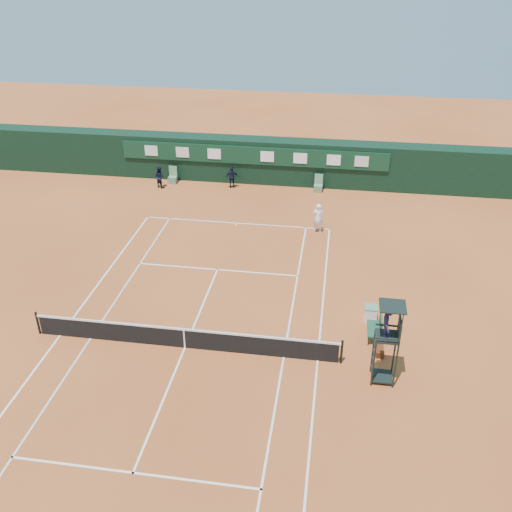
{
  "coord_description": "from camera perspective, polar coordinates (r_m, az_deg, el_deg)",
  "views": [
    {
      "loc": [
        5.74,
        -18.06,
        14.87
      ],
      "look_at": [
        2.06,
        6.0,
        1.2
      ],
      "focal_mm": 40.0,
      "sensor_mm": 36.0,
      "label": 1
    }
  ],
  "objects": [
    {
      "name": "tennis_ball",
      "position": [
        32.18,
        -1.94,
        1.85
      ],
      "size": [
        0.07,
        0.07,
        0.07
      ],
      "primitive_type": "sphere",
      "color": "#B3CA2F",
      "rests_on": "ground"
    },
    {
      "name": "ball_kid_right",
      "position": [
        38.69,
        -2.42,
        7.87
      ],
      "size": [
        0.92,
        0.57,
        1.47
      ],
      "primitive_type": "imported",
      "rotation": [
        0.0,
        0.0,
        3.4
      ],
      "color": "black",
      "rests_on": "ground"
    },
    {
      "name": "tennis_net",
      "position": [
        23.77,
        -7.18,
        -8.11
      ],
      "size": [
        12.9,
        0.1,
        1.1
      ],
      "color": "black",
      "rests_on": "ground"
    },
    {
      "name": "back_wall",
      "position": [
        39.57,
        -0.17,
        9.58
      ],
      "size": [
        40.0,
        1.65,
        3.0
      ],
      "color": "black",
      "rests_on": "ground"
    },
    {
      "name": "linesman_chair_left",
      "position": [
        40.02,
        -8.32,
        7.68
      ],
      "size": [
        0.55,
        0.5,
        1.15
      ],
      "color": "#558263",
      "rests_on": "ground"
    },
    {
      "name": "player",
      "position": [
        32.71,
        6.22,
        3.8
      ],
      "size": [
        0.65,
        0.44,
        1.74
      ],
      "primitive_type": "imported",
      "rotation": [
        0.0,
        0.0,
        3.18
      ],
      "color": "white",
      "rests_on": "ground"
    },
    {
      "name": "cooler",
      "position": [
        25.85,
        11.38,
        -5.58
      ],
      "size": [
        0.57,
        0.57,
        0.65
      ],
      "color": "silver",
      "rests_on": "ground"
    },
    {
      "name": "umpire_chair",
      "position": [
        21.42,
        13.07,
        -6.97
      ],
      "size": [
        0.96,
        0.95,
        3.42
      ],
      "color": "black",
      "rests_on": "ground"
    },
    {
      "name": "ball_kid_left",
      "position": [
        39.25,
        -9.63,
        7.79
      ],
      "size": [
        0.88,
        0.8,
        1.48
      ],
      "primitive_type": "imported",
      "rotation": [
        0.0,
        0.0,
        2.73
      ],
      "color": "black",
      "rests_on": "ground"
    },
    {
      "name": "player_bench",
      "position": [
        24.59,
        12.0,
        -6.91
      ],
      "size": [
        0.56,
        1.2,
        1.1
      ],
      "color": "#1B452F",
      "rests_on": "ground"
    },
    {
      "name": "ground",
      "position": [
        24.08,
        -7.11,
        -9.07
      ],
      "size": [
        90.0,
        90.0,
        0.0
      ],
      "primitive_type": "plane",
      "color": "#B75B2B",
      "rests_on": "ground"
    },
    {
      "name": "linesman_chair_right",
      "position": [
        38.43,
        6.24,
        6.89
      ],
      "size": [
        0.55,
        0.5,
        1.15
      ],
      "color": "#54815C",
      "rests_on": "ground"
    },
    {
      "name": "tennis_bag",
      "position": [
        24.07,
        12.25,
        -9.21
      ],
      "size": [
        0.34,
        0.74,
        0.28
      ],
      "primitive_type": "cube",
      "rotation": [
        0.0,
        0.0,
        0.02
      ],
      "color": "black",
      "rests_on": "ground"
    },
    {
      "name": "court_lines",
      "position": [
        24.08,
        -7.11,
        -9.06
      ],
      "size": [
        11.05,
        23.85,
        0.01
      ],
      "color": "silver",
      "rests_on": "ground"
    }
  ]
}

